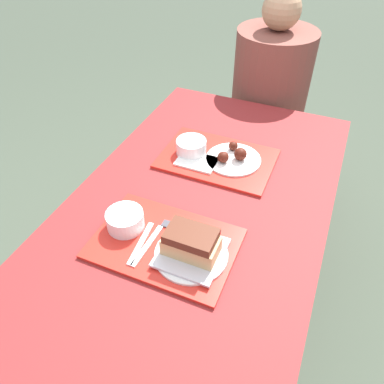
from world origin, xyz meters
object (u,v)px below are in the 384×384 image
(bowl_coleslaw_far, at_px, (191,146))
(wings_plate_far, at_px, (233,157))
(tray_far, at_px, (217,159))
(bowl_coleslaw_near, at_px, (125,219))
(person_seated_across, at_px, (271,80))
(brisket_sandwich_plate, at_px, (191,246))
(tray_near, at_px, (165,243))

(bowl_coleslaw_far, bearing_deg, wings_plate_far, 6.62)
(tray_far, distance_m, bowl_coleslaw_near, 0.47)
(tray_far, xyz_separation_m, person_seated_across, (0.03, 0.72, 0.01))
(brisket_sandwich_plate, xyz_separation_m, person_seated_across, (-0.06, 1.20, -0.03))
(bowl_coleslaw_near, xyz_separation_m, bowl_coleslaw_far, (0.03, 0.44, 0.00))
(tray_near, bearing_deg, bowl_coleslaw_far, 103.17)
(tray_near, bearing_deg, person_seated_across, 88.57)
(brisket_sandwich_plate, distance_m, wings_plate_far, 0.49)
(bowl_coleslaw_near, relative_size, person_seated_across, 0.16)
(tray_far, height_order, person_seated_across, person_seated_across)
(tray_near, relative_size, person_seated_across, 0.59)
(tray_far, xyz_separation_m, wings_plate_far, (0.06, 0.01, 0.02))
(bowl_coleslaw_near, distance_m, bowl_coleslaw_far, 0.44)
(tray_near, distance_m, bowl_coleslaw_far, 0.47)
(tray_far, bearing_deg, bowl_coleslaw_near, -107.07)
(tray_near, distance_m, brisket_sandwich_plate, 0.10)
(tray_near, xyz_separation_m, person_seated_across, (0.03, 1.18, 0.01))
(tray_near, relative_size, brisket_sandwich_plate, 1.99)
(person_seated_across, bearing_deg, tray_far, -92.44)
(tray_far, height_order, bowl_coleslaw_near, bowl_coleslaw_near)
(tray_near, xyz_separation_m, brisket_sandwich_plate, (0.09, -0.01, 0.04))
(bowl_coleslaw_far, bearing_deg, person_seated_across, 79.50)
(brisket_sandwich_plate, height_order, wings_plate_far, brisket_sandwich_plate)
(bowl_coleslaw_far, distance_m, wings_plate_far, 0.17)
(brisket_sandwich_plate, bearing_deg, person_seated_across, 93.02)
(bowl_coleslaw_far, xyz_separation_m, person_seated_across, (0.14, 0.73, -0.02))
(person_seated_across, bearing_deg, tray_near, -91.43)
(bowl_coleslaw_near, xyz_separation_m, wings_plate_far, (0.20, 0.46, -0.02))
(tray_near, height_order, wings_plate_far, wings_plate_far)
(tray_near, xyz_separation_m, wings_plate_far, (0.06, 0.47, 0.02))
(wings_plate_far, bearing_deg, tray_far, -172.47)
(brisket_sandwich_plate, bearing_deg, bowl_coleslaw_near, 173.96)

